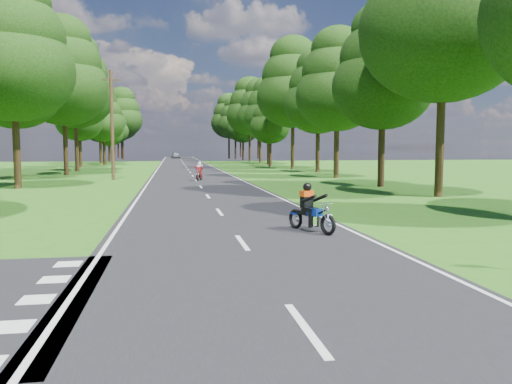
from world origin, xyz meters
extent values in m
plane|color=#255F15|center=(0.00, 0.00, 0.00)|extent=(160.00, 160.00, 0.00)
cube|color=black|center=(0.00, 50.00, 0.01)|extent=(7.00, 140.00, 0.02)
cube|color=silver|center=(0.00, -4.00, 0.02)|extent=(0.12, 2.00, 0.01)
cube|color=silver|center=(0.00, 2.00, 0.02)|extent=(0.12, 2.00, 0.01)
cube|color=silver|center=(0.00, 8.00, 0.02)|extent=(0.12, 2.00, 0.01)
cube|color=silver|center=(0.00, 14.00, 0.02)|extent=(0.12, 2.00, 0.01)
cube|color=silver|center=(0.00, 20.00, 0.02)|extent=(0.12, 2.00, 0.01)
cube|color=silver|center=(0.00, 26.00, 0.02)|extent=(0.12, 2.00, 0.01)
cube|color=silver|center=(0.00, 32.00, 0.02)|extent=(0.12, 2.00, 0.01)
cube|color=silver|center=(0.00, 38.00, 0.02)|extent=(0.12, 2.00, 0.01)
cube|color=silver|center=(0.00, 44.00, 0.02)|extent=(0.12, 2.00, 0.01)
cube|color=silver|center=(0.00, 50.00, 0.02)|extent=(0.12, 2.00, 0.01)
cube|color=silver|center=(0.00, 56.00, 0.02)|extent=(0.12, 2.00, 0.01)
cube|color=silver|center=(0.00, 62.00, 0.02)|extent=(0.12, 2.00, 0.01)
cube|color=silver|center=(0.00, 68.00, 0.02)|extent=(0.12, 2.00, 0.01)
cube|color=silver|center=(0.00, 74.00, 0.02)|extent=(0.12, 2.00, 0.01)
cube|color=silver|center=(0.00, 80.00, 0.02)|extent=(0.12, 2.00, 0.01)
cube|color=silver|center=(0.00, 86.00, 0.02)|extent=(0.12, 2.00, 0.01)
cube|color=silver|center=(0.00, 92.00, 0.02)|extent=(0.12, 2.00, 0.01)
cube|color=silver|center=(0.00, 98.00, 0.02)|extent=(0.12, 2.00, 0.01)
cube|color=silver|center=(0.00, 104.00, 0.02)|extent=(0.12, 2.00, 0.01)
cube|color=silver|center=(0.00, 110.00, 0.02)|extent=(0.12, 2.00, 0.01)
cube|color=silver|center=(0.00, 116.00, 0.02)|extent=(0.12, 2.00, 0.01)
cube|color=silver|center=(-3.30, 50.00, 0.02)|extent=(0.10, 140.00, 0.01)
cube|color=silver|center=(3.30, 50.00, 0.02)|extent=(0.10, 140.00, 0.01)
cube|color=silver|center=(-3.80, -3.30, 0.02)|extent=(0.50, 0.50, 0.01)
cube|color=silver|center=(-3.80, -2.10, 0.02)|extent=(0.50, 0.50, 0.01)
cube|color=silver|center=(-3.80, -0.90, 0.02)|extent=(0.50, 0.50, 0.01)
cube|color=silver|center=(-3.80, 0.30, 0.02)|extent=(0.50, 0.50, 0.01)
cylinder|color=black|center=(-10.57, 20.76, 1.96)|extent=(0.40, 0.40, 3.91)
ellipsoid|color=black|center=(-10.57, 20.76, 6.78)|extent=(6.85, 6.85, 5.82)
ellipsoid|color=black|center=(-10.57, 20.76, 8.68)|extent=(5.87, 5.87, 4.99)
ellipsoid|color=black|center=(-10.57, 20.76, 10.59)|extent=(4.40, 4.40, 3.74)
cylinder|color=black|center=(-12.94, 29.18, 1.90)|extent=(0.40, 0.40, 3.79)
ellipsoid|color=black|center=(-12.94, 29.18, 6.57)|extent=(6.64, 6.64, 5.64)
ellipsoid|color=black|center=(-12.94, 29.18, 8.41)|extent=(5.69, 5.69, 4.84)
ellipsoid|color=black|center=(-12.94, 29.18, 10.26)|extent=(4.27, 4.27, 3.63)
cylinder|color=black|center=(-10.82, 35.60, 2.16)|extent=(0.40, 0.40, 4.32)
ellipsoid|color=black|center=(-10.82, 35.60, 7.47)|extent=(7.56, 7.56, 6.42)
ellipsoid|color=black|center=(-10.82, 35.60, 9.58)|extent=(6.48, 6.48, 5.51)
ellipsoid|color=black|center=(-10.82, 35.60, 11.68)|extent=(4.86, 4.86, 4.13)
cylinder|color=black|center=(-11.26, 43.10, 2.20)|extent=(0.40, 0.40, 4.40)
ellipsoid|color=black|center=(-11.26, 43.10, 7.62)|extent=(7.71, 7.71, 6.55)
ellipsoid|color=black|center=(-11.26, 43.10, 9.77)|extent=(6.60, 6.60, 5.61)
ellipsoid|color=black|center=(-11.26, 43.10, 11.92)|extent=(4.95, 4.95, 4.21)
cylinder|color=black|center=(-12.61, 52.78, 1.60)|extent=(0.40, 0.40, 3.20)
ellipsoid|color=black|center=(-12.61, 52.78, 5.54)|extent=(5.60, 5.60, 4.76)
ellipsoid|color=black|center=(-12.61, 52.78, 7.10)|extent=(4.80, 4.80, 4.08)
ellipsoid|color=black|center=(-12.61, 52.78, 8.66)|extent=(3.60, 3.60, 3.06)
cylinder|color=black|center=(-10.75, 60.15, 1.61)|extent=(0.40, 0.40, 3.22)
ellipsoid|color=black|center=(-10.75, 60.15, 5.58)|extent=(5.64, 5.64, 4.79)
ellipsoid|color=black|center=(-10.75, 60.15, 7.15)|extent=(4.83, 4.83, 4.11)
ellipsoid|color=black|center=(-10.75, 60.15, 8.72)|extent=(3.62, 3.62, 3.08)
cylinder|color=black|center=(-12.29, 67.91, 1.80)|extent=(0.40, 0.40, 3.61)
ellipsoid|color=black|center=(-12.29, 67.91, 6.25)|extent=(6.31, 6.31, 5.37)
ellipsoid|color=black|center=(-12.29, 67.91, 8.01)|extent=(5.41, 5.41, 4.60)
ellipsoid|color=black|center=(-12.29, 67.91, 9.76)|extent=(4.06, 4.06, 3.45)
cylinder|color=black|center=(-11.94, 75.74, 1.33)|extent=(0.40, 0.40, 2.67)
ellipsoid|color=black|center=(-11.94, 75.74, 4.62)|extent=(4.67, 4.67, 3.97)
ellipsoid|color=black|center=(-11.94, 75.74, 5.92)|extent=(4.00, 4.00, 3.40)
ellipsoid|color=black|center=(-11.94, 75.74, 7.22)|extent=(3.00, 3.00, 2.55)
cylinder|color=black|center=(-12.18, 84.90, 1.54)|extent=(0.40, 0.40, 3.09)
ellipsoid|color=black|center=(-12.18, 84.90, 5.34)|extent=(5.40, 5.40, 4.59)
ellipsoid|color=black|center=(-12.18, 84.90, 6.85)|extent=(4.63, 4.63, 3.93)
ellipsoid|color=black|center=(-12.18, 84.90, 8.35)|extent=(3.47, 3.47, 2.95)
cylinder|color=black|center=(-11.23, 91.41, 2.24)|extent=(0.40, 0.40, 4.48)
ellipsoid|color=black|center=(-11.23, 91.41, 7.75)|extent=(7.84, 7.84, 6.66)
ellipsoid|color=black|center=(-11.23, 91.41, 9.94)|extent=(6.72, 6.72, 5.71)
ellipsoid|color=black|center=(-11.23, 91.41, 12.12)|extent=(5.04, 5.04, 4.28)
cylinder|color=black|center=(-12.28, 100.39, 2.05)|extent=(0.40, 0.40, 4.09)
ellipsoid|color=black|center=(-12.28, 100.39, 7.09)|extent=(7.16, 7.16, 6.09)
ellipsoid|color=black|center=(-12.28, 100.39, 9.08)|extent=(6.14, 6.14, 5.22)
ellipsoid|color=black|center=(-12.28, 100.39, 11.08)|extent=(4.61, 4.61, 3.92)
cylinder|color=black|center=(11.06, 12.20, 2.28)|extent=(0.40, 0.40, 4.56)
ellipsoid|color=black|center=(11.06, 12.20, 7.89)|extent=(7.98, 7.98, 6.78)
cylinder|color=black|center=(10.92, 18.69, 1.75)|extent=(0.40, 0.40, 3.49)
ellipsoid|color=black|center=(10.92, 18.69, 6.05)|extent=(6.12, 6.12, 5.20)
ellipsoid|color=black|center=(10.92, 18.69, 7.75)|extent=(5.24, 5.24, 4.46)
ellipsoid|color=black|center=(10.92, 18.69, 9.46)|extent=(3.93, 3.93, 3.34)
cylinder|color=black|center=(11.06, 27.58, 1.85)|extent=(0.40, 0.40, 3.69)
ellipsoid|color=black|center=(11.06, 27.58, 6.39)|extent=(6.46, 6.46, 5.49)
ellipsoid|color=black|center=(11.06, 27.58, 8.19)|extent=(5.54, 5.54, 4.71)
ellipsoid|color=black|center=(11.06, 27.58, 9.99)|extent=(4.15, 4.15, 3.53)
cylinder|color=black|center=(12.17, 36.42, 1.87)|extent=(0.40, 0.40, 3.74)
ellipsoid|color=black|center=(12.17, 36.42, 6.48)|extent=(6.55, 6.55, 5.57)
ellipsoid|color=black|center=(12.17, 36.42, 8.31)|extent=(5.62, 5.62, 4.77)
ellipsoid|color=black|center=(12.17, 36.42, 10.13)|extent=(4.21, 4.21, 3.58)
cylinder|color=black|center=(11.72, 44.72, 2.32)|extent=(0.40, 0.40, 4.64)
ellipsoid|color=black|center=(11.72, 44.72, 8.04)|extent=(8.12, 8.12, 6.91)
ellipsoid|color=black|center=(11.72, 44.72, 10.30)|extent=(6.96, 6.96, 5.92)
ellipsoid|color=black|center=(11.72, 44.72, 12.56)|extent=(5.22, 5.22, 4.44)
cylinder|color=black|center=(10.55, 51.92, 1.45)|extent=(0.40, 0.40, 2.91)
ellipsoid|color=black|center=(10.55, 51.92, 5.03)|extent=(5.09, 5.09, 4.33)
ellipsoid|color=black|center=(10.55, 51.92, 6.45)|extent=(4.36, 4.36, 3.71)
ellipsoid|color=black|center=(10.55, 51.92, 7.87)|extent=(3.27, 3.27, 2.78)
cylinder|color=black|center=(11.77, 59.40, 1.94)|extent=(0.40, 0.40, 3.88)
ellipsoid|color=black|center=(11.77, 59.40, 6.71)|extent=(6.78, 6.78, 5.77)
ellipsoid|color=black|center=(11.77, 59.40, 8.60)|extent=(5.81, 5.81, 4.94)
ellipsoid|color=black|center=(11.77, 59.40, 10.49)|extent=(4.36, 4.36, 3.71)
cylinder|color=black|center=(12.10, 67.87, 2.09)|extent=(0.40, 0.40, 4.18)
ellipsoid|color=black|center=(12.10, 67.87, 7.23)|extent=(7.31, 7.31, 6.21)
ellipsoid|color=black|center=(12.10, 67.87, 9.27)|extent=(6.27, 6.27, 5.33)
ellipsoid|color=black|center=(12.10, 67.87, 11.31)|extent=(4.70, 4.70, 4.00)
cylinder|color=black|center=(11.80, 76.83, 2.32)|extent=(0.40, 0.40, 4.63)
ellipsoid|color=black|center=(11.80, 76.83, 8.02)|extent=(8.11, 8.11, 6.89)
ellipsoid|color=black|center=(11.80, 76.83, 10.28)|extent=(6.95, 6.95, 5.91)
ellipsoid|color=black|center=(11.80, 76.83, 12.54)|extent=(5.21, 5.21, 4.43)
cylinder|color=black|center=(11.69, 84.12, 1.68)|extent=(0.40, 0.40, 3.36)
ellipsoid|color=black|center=(11.69, 84.12, 5.82)|extent=(5.88, 5.88, 5.00)
ellipsoid|color=black|center=(11.69, 84.12, 7.46)|extent=(5.04, 5.04, 4.29)
ellipsoid|color=black|center=(11.69, 84.12, 9.10)|extent=(3.78, 3.78, 3.21)
cylinder|color=black|center=(11.14, 91.34, 2.04)|extent=(0.40, 0.40, 4.09)
ellipsoid|color=black|center=(11.14, 91.34, 7.07)|extent=(7.15, 7.15, 6.08)
ellipsoid|color=black|center=(11.14, 91.34, 9.07)|extent=(6.13, 6.13, 5.21)
ellipsoid|color=black|center=(11.14, 91.34, 11.06)|extent=(4.60, 4.60, 3.91)
cylinder|color=black|center=(10.68, 99.10, 2.24)|extent=(0.40, 0.40, 4.48)
ellipsoid|color=black|center=(10.68, 99.10, 7.76)|extent=(7.84, 7.84, 6.66)
ellipsoid|color=black|center=(10.68, 99.10, 9.94)|extent=(6.72, 6.72, 5.71)
ellipsoid|color=black|center=(10.68, 99.10, 12.13)|extent=(5.04, 5.04, 4.28)
cylinder|color=black|center=(-14.00, 110.00, 1.92)|extent=(0.40, 0.40, 3.84)
ellipsoid|color=black|center=(-14.00, 110.00, 6.65)|extent=(6.72, 6.72, 5.71)
ellipsoid|color=black|center=(-14.00, 110.00, 8.52)|extent=(5.76, 5.76, 4.90)
ellipsoid|color=black|center=(-14.00, 110.00, 10.39)|extent=(4.32, 4.32, 3.67)
cylinder|color=black|center=(15.00, 112.00, 2.08)|extent=(0.40, 0.40, 4.16)
ellipsoid|color=black|center=(15.00, 112.00, 7.20)|extent=(7.28, 7.28, 6.19)
ellipsoid|color=black|center=(15.00, 112.00, 9.23)|extent=(6.24, 6.24, 5.30)
ellipsoid|color=black|center=(15.00, 112.00, 11.26)|extent=(4.68, 4.68, 3.98)
cylinder|color=black|center=(-16.00, 95.00, 1.76)|extent=(0.40, 0.40, 3.52)
ellipsoid|color=black|center=(-16.00, 95.00, 6.09)|extent=(6.16, 6.16, 5.24)
ellipsoid|color=black|center=(-16.00, 95.00, 7.81)|extent=(5.28, 5.28, 4.49)
ellipsoid|color=black|center=(-16.00, 95.00, 9.53)|extent=(3.96, 3.96, 3.37)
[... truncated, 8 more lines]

